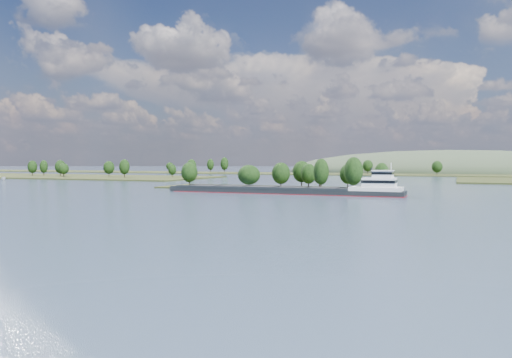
% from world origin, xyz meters
% --- Properties ---
extents(ground, '(1800.00, 1800.00, 0.00)m').
position_xyz_m(ground, '(0.00, 120.00, 0.00)').
color(ground, '#3D5369').
rests_on(ground, ground).
extents(tree_island, '(100.00, 32.40, 13.81)m').
position_xyz_m(tree_island, '(5.65, 178.60, 3.72)').
color(tree_island, '#2A3116').
rests_on(tree_island, ground).
extents(left_bank, '(300.00, 80.00, 13.84)m').
position_xyz_m(left_bank, '(-228.63, 260.06, 0.87)').
color(left_bank, '#2A3116').
rests_on(left_bank, ground).
extents(back_shoreline, '(900.00, 60.00, 15.36)m').
position_xyz_m(back_shoreline, '(7.94, 399.88, 0.69)').
color(back_shoreline, '#2A3116').
rests_on(back_shoreline, ground).
extents(hill_west, '(320.00, 160.00, 44.00)m').
position_xyz_m(hill_west, '(60.00, 500.00, 0.00)').
color(hill_west, '#374630').
rests_on(hill_west, ground).
extents(cargo_barge, '(87.29, 11.19, 11.80)m').
position_xyz_m(cargo_barge, '(17.77, 153.77, 1.49)').
color(cargo_barge, black).
rests_on(cargo_barge, ground).
extents(motorboat, '(5.83, 5.61, 2.27)m').
position_xyz_m(motorboat, '(-177.75, 199.74, 1.14)').
color(motorboat, silver).
rests_on(motorboat, ground).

